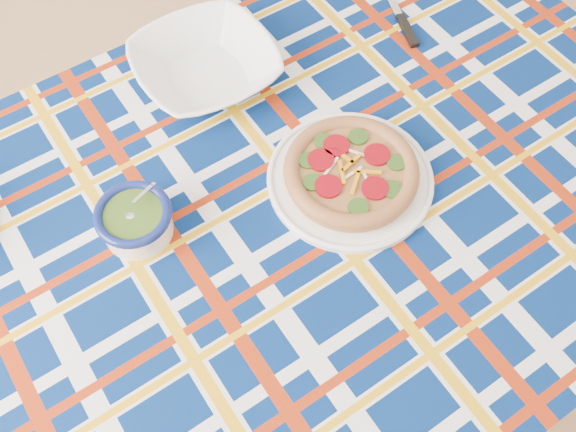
{
  "coord_description": "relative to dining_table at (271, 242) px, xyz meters",
  "views": [
    {
      "loc": [
        -0.26,
        -0.39,
        1.62
      ],
      "look_at": [
        -0.14,
        0.12,
        0.74
      ],
      "focal_mm": 40.0,
      "sensor_mm": 36.0,
      "label": 1
    }
  ],
  "objects": [
    {
      "name": "floor",
      "position": [
        0.17,
        -0.13,
        -0.65
      ],
      "size": [
        4.0,
        4.0,
        0.0
      ],
      "primitive_type": "plane",
      "color": "#AC7F59",
      "rests_on": "ground"
    },
    {
      "name": "dining_table",
      "position": [
        0.0,
        0.0,
        0.0
      ],
      "size": [
        1.77,
        1.44,
        0.72
      ],
      "rotation": [
        0.0,
        0.0,
        0.37
      ],
      "color": "brown",
      "rests_on": "floor"
    },
    {
      "name": "tablecloth",
      "position": [
        0.0,
        -0.0,
        0.02
      ],
      "size": [
        1.81,
        1.48,
        0.1
      ],
      "primitive_type": null,
      "rotation": [
        0.0,
        0.0,
        0.37
      ],
      "color": "#041E57",
      "rests_on": "dining_table"
    },
    {
      "name": "main_focaccia_plate",
      "position": [
        0.15,
        0.04,
        0.1
      ],
      "size": [
        0.35,
        0.35,
        0.06
      ],
      "primitive_type": null,
      "rotation": [
        0.0,
        0.0,
        0.24
      ],
      "color": "#986336",
      "rests_on": "tablecloth"
    },
    {
      "name": "pesto_bowl",
      "position": [
        -0.21,
        0.03,
        0.11
      ],
      "size": [
        0.15,
        0.15,
        0.07
      ],
      "primitive_type": null,
      "rotation": [
        0.0,
        0.0,
        0.26
      ],
      "color": "#253F11",
      "rests_on": "tablecloth"
    },
    {
      "name": "serving_bowl",
      "position": [
        -0.05,
        0.33,
        0.11
      ],
      "size": [
        0.32,
        0.32,
        0.06
      ],
      "primitive_type": "imported",
      "rotation": [
        0.0,
        0.0,
        0.32
      ],
      "color": "white",
      "rests_on": "tablecloth"
    }
  ]
}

